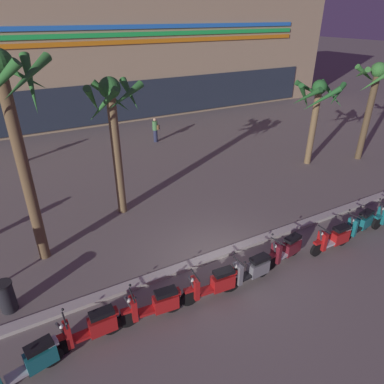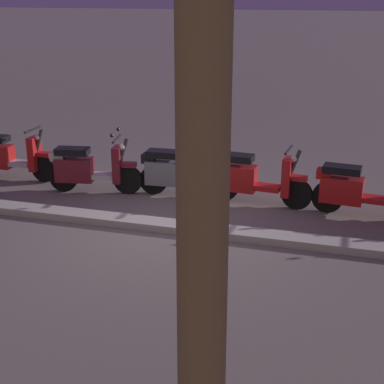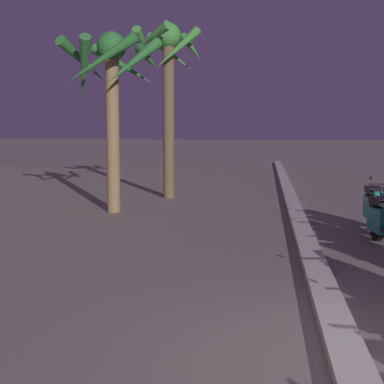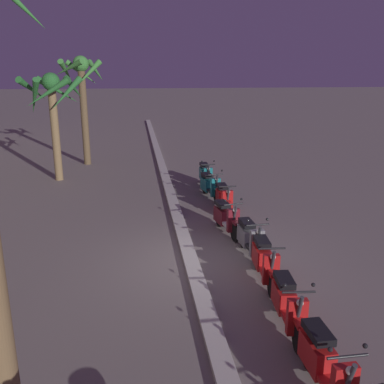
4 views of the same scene
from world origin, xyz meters
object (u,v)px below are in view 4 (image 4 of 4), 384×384
at_px(scooter_red_mid_centre, 324,364).
at_px(palm_tree_near_sign, 82,85).
at_px(scooter_grey_lead_nearest, 250,238).
at_px(palm_tree_mid_walkway, 53,100).
at_px(scooter_maroon_gap_after_mid, 226,217).
at_px(scooter_teal_far_back, 205,175).
at_px(scooter_red_last_in_row, 287,303).
at_px(scooter_red_mid_rear, 264,261).
at_px(scooter_teal_tail_end, 210,186).
at_px(scooter_red_mid_front, 224,198).

height_order(scooter_red_mid_centre, palm_tree_near_sign, palm_tree_near_sign).
distance_m(scooter_grey_lead_nearest, palm_tree_mid_walkway, 10.91).
distance_m(scooter_maroon_gap_after_mid, scooter_teal_far_back, 5.12).
relative_size(scooter_red_mid_centre, scooter_teal_far_back, 1.00).
bearing_deg(palm_tree_mid_walkway, scooter_red_last_in_row, -153.07).
bearing_deg(scooter_maroon_gap_after_mid, scooter_red_mid_rear, -175.29).
bearing_deg(scooter_maroon_gap_after_mid, palm_tree_mid_walkway, 39.92).
bearing_deg(scooter_teal_tail_end, palm_tree_mid_walkway, 59.97).
relative_size(scooter_grey_lead_nearest, scooter_teal_far_back, 0.98).
bearing_deg(scooter_maroon_gap_after_mid, scooter_red_last_in_row, -178.35).
relative_size(scooter_red_last_in_row, palm_tree_near_sign, 0.35).
distance_m(scooter_teal_tail_end, palm_tree_near_sign, 8.94).
relative_size(scooter_maroon_gap_after_mid, palm_tree_mid_walkway, 0.39).
height_order(palm_tree_mid_walkway, palm_tree_near_sign, palm_tree_near_sign).
xyz_separation_m(scooter_grey_lead_nearest, scooter_teal_tail_end, (5.14, 0.12, 0.01)).
bearing_deg(palm_tree_near_sign, scooter_teal_far_back, -133.28).
distance_m(scooter_red_mid_front, scooter_teal_tail_end, 1.63).
bearing_deg(scooter_teal_tail_end, scooter_grey_lead_nearest, -178.61).
distance_m(scooter_teal_tail_end, scooter_teal_far_back, 1.62).
bearing_deg(scooter_red_mid_front, palm_tree_mid_walkway, 50.48).
height_order(scooter_red_mid_rear, palm_tree_near_sign, palm_tree_near_sign).
relative_size(scooter_red_last_in_row, palm_tree_mid_walkway, 0.40).
relative_size(scooter_red_mid_centre, scooter_red_mid_front, 0.97).
relative_size(scooter_red_last_in_row, scooter_grey_lead_nearest, 1.04).
bearing_deg(scooter_grey_lead_nearest, scooter_red_last_in_row, 177.56).
bearing_deg(palm_tree_mid_walkway, scooter_grey_lead_nearest, -144.70).
bearing_deg(scooter_red_mid_rear, scooter_grey_lead_nearest, -1.09).
bearing_deg(palm_tree_mid_walkway, palm_tree_near_sign, -15.63).
bearing_deg(scooter_red_mid_front, scooter_teal_far_back, 1.42).
relative_size(scooter_red_last_in_row, scooter_red_mid_rear, 1.00).
relative_size(scooter_red_mid_rear, scooter_red_mid_front, 1.00).
height_order(scooter_red_mid_front, scooter_teal_far_back, scooter_teal_far_back).
bearing_deg(scooter_red_mid_front, scooter_red_mid_centre, 178.31).
height_order(scooter_grey_lead_nearest, scooter_red_mid_front, scooter_grey_lead_nearest).
distance_m(scooter_teal_far_back, palm_tree_near_sign, 7.91).
distance_m(scooter_grey_lead_nearest, scooter_teal_far_back, 6.76).
bearing_deg(scooter_red_mid_rear, scooter_red_mid_front, -1.01).
relative_size(scooter_red_mid_front, scooter_teal_tail_end, 0.99).
bearing_deg(scooter_red_mid_rear, palm_tree_mid_walkway, 31.40).
distance_m(scooter_red_mid_centre, palm_tree_near_sign, 17.54).
bearing_deg(scooter_teal_far_back, palm_tree_near_sign, 46.72).
relative_size(scooter_red_last_in_row, scooter_red_mid_front, 1.00).
height_order(scooter_grey_lead_nearest, scooter_maroon_gap_after_mid, same).
height_order(scooter_red_mid_centre, scooter_teal_tail_end, same).
bearing_deg(scooter_maroon_gap_after_mid, scooter_teal_far_back, -2.80).
xyz_separation_m(scooter_teal_far_back, palm_tree_near_sign, (4.89, 5.20, 3.40)).
height_order(scooter_maroon_gap_after_mid, scooter_red_mid_front, scooter_maroon_gap_after_mid).
distance_m(scooter_red_mid_centre, scooter_red_last_in_row, 1.69).
bearing_deg(scooter_teal_tail_end, palm_tree_near_sign, 38.04).
bearing_deg(scooter_grey_lead_nearest, scooter_teal_far_back, 0.17).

